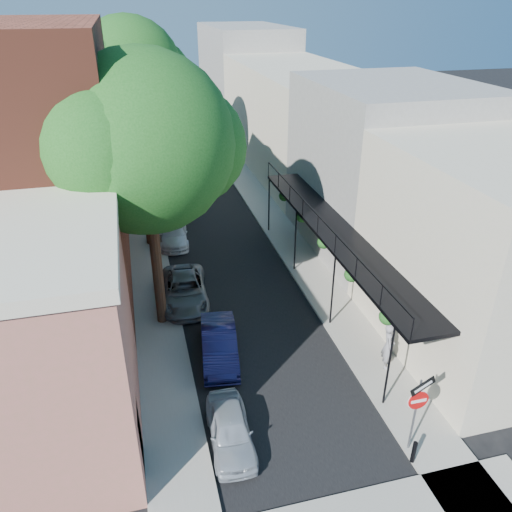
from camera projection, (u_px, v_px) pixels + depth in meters
ground at (326, 499)px, 14.33m from camera, size 160.00×160.00×0.00m
road_surface at (189, 175)px, 40.06m from camera, size 6.00×64.00×0.01m
sidewalk_left at (138, 178)px, 39.16m from camera, size 2.00×64.00×0.12m
sidewalk_right at (238, 171)px, 40.91m from camera, size 2.00×64.00×0.12m
buildings_left at (54, 123)px, 34.67m from camera, size 10.10×59.10×12.00m
buildings_right at (299, 115)px, 39.54m from camera, size 9.80×55.00×10.00m
sign_post at (418, 403)px, 14.91m from camera, size 0.89×0.17×2.99m
bollard at (414, 452)px, 15.17m from camera, size 0.14×0.14×0.80m
oak_near at (156, 144)px, 18.73m from camera, size 7.48×6.80×11.42m
oak_mid at (145, 120)px, 25.94m from camera, size 6.60×6.00×10.20m
oak_far at (136, 73)px, 33.14m from camera, size 7.70×7.00×11.90m
parked_car_a at (230, 430)px, 15.89m from camera, size 1.47×3.38×1.13m
parked_car_b at (219, 344)px, 19.66m from camera, size 1.83×4.02×1.28m
parked_car_c at (185, 290)px, 23.31m from camera, size 2.35×4.57×1.23m
parked_car_d at (173, 233)px, 28.97m from camera, size 1.85×4.03×1.14m
parked_car_e at (177, 206)px, 32.58m from camera, size 1.91×3.78×1.23m
parked_car_f at (157, 177)px, 37.55m from camera, size 1.52×4.23×1.39m
parked_car_g at (155, 158)px, 42.15m from camera, size 2.25×4.33×1.17m
pedestrian at (388, 346)px, 18.88m from camera, size 0.68×0.82×1.92m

